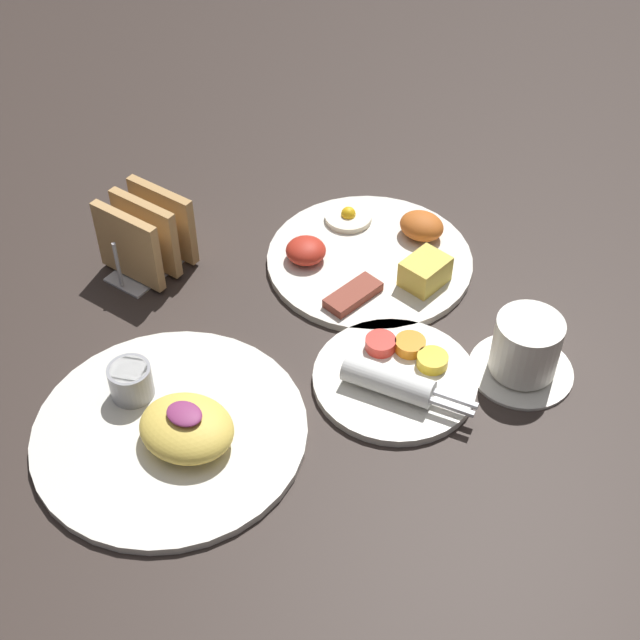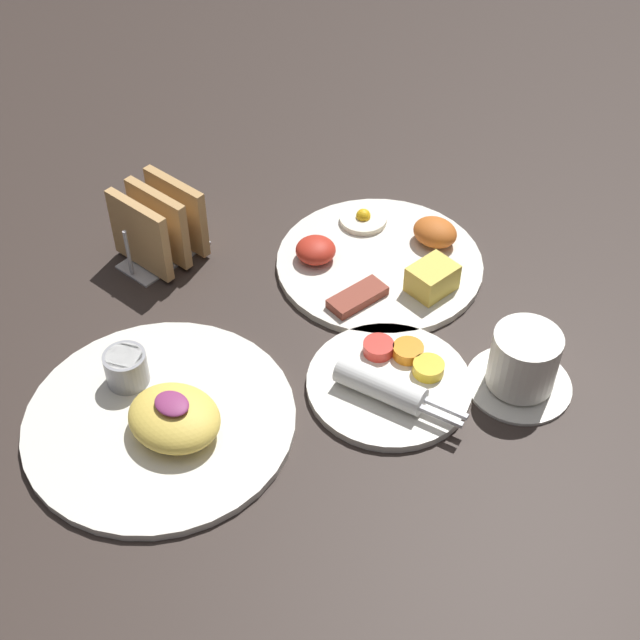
{
  "view_description": "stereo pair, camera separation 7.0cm",
  "coord_description": "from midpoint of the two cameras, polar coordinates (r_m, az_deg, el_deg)",
  "views": [
    {
      "loc": [
        0.51,
        -0.59,
        0.76
      ],
      "look_at": [
        0.08,
        0.03,
        0.03
      ],
      "focal_mm": 50.0,
      "sensor_mm": 36.0,
      "label": 1
    },
    {
      "loc": [
        0.56,
        -0.55,
        0.76
      ],
      "look_at": [
        0.08,
        0.03,
        0.03
      ],
      "focal_mm": 50.0,
      "sensor_mm": 36.0,
      "label": 2
    }
  ],
  "objects": [
    {
      "name": "plate_condiments",
      "position": [
        1.01,
        2.85,
        -3.69
      ],
      "size": [
        0.2,
        0.19,
        0.04
      ],
      "color": "silver",
      "rests_on": "ground_plane"
    },
    {
      "name": "coffee_cup",
      "position": [
        1.02,
        11.1,
        -1.94
      ],
      "size": [
        0.12,
        0.12,
        0.08
      ],
      "color": "silver",
      "rests_on": "ground_plane"
    },
    {
      "name": "ground_plane",
      "position": [
        1.09,
        -6.03,
        -0.33
      ],
      "size": [
        3.0,
        3.0,
        0.0
      ],
      "primitive_type": "plane",
      "color": "#332823"
    },
    {
      "name": "plate_breakfast",
      "position": [
        1.16,
        1.69,
        4.06
      ],
      "size": [
        0.27,
        0.27,
        0.05
      ],
      "color": "silver",
      "rests_on": "ground_plane"
    },
    {
      "name": "toast_rack",
      "position": [
        1.16,
        -12.75,
        5.19
      ],
      "size": [
        0.1,
        0.12,
        0.1
      ],
      "color": "#B7B7BC",
      "rests_on": "ground_plane"
    },
    {
      "name": "plate_foreground",
      "position": [
        0.97,
        -11.54,
        -6.77
      ],
      "size": [
        0.3,
        0.3,
        0.06
      ],
      "color": "silver",
      "rests_on": "ground_plane"
    }
  ]
}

